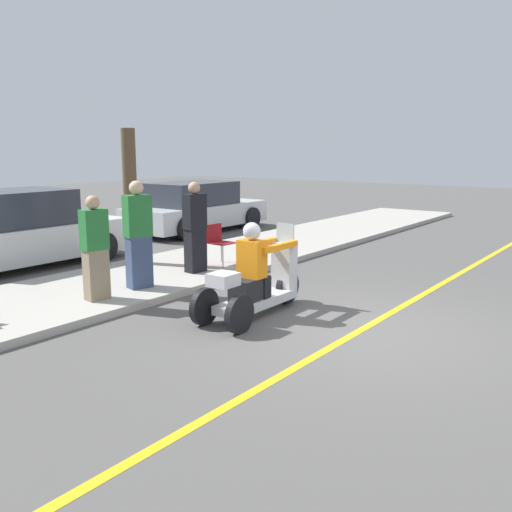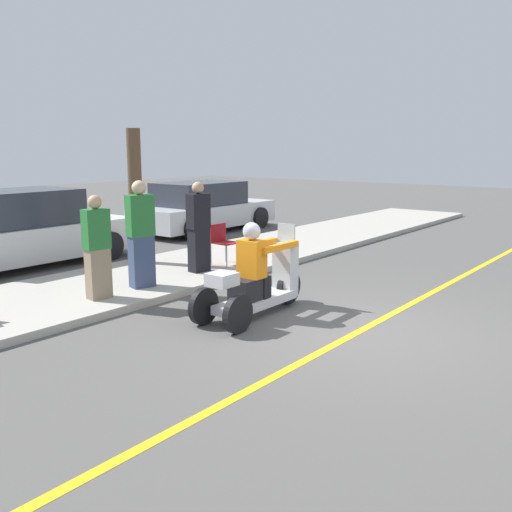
{
  "view_description": "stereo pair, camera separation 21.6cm",
  "coord_description": "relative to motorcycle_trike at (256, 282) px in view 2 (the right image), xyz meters",
  "views": [
    {
      "loc": [
        -6.9,
        -3.28,
        2.49
      ],
      "look_at": [
        -0.29,
        1.58,
        0.91
      ],
      "focal_mm": 40.0,
      "sensor_mm": 36.0,
      "label": 1
    },
    {
      "loc": [
        -6.77,
        -3.45,
        2.49
      ],
      "look_at": [
        -0.29,
        1.58,
        0.91
      ],
      "focal_mm": 40.0,
      "sensor_mm": 36.0,
      "label": 2
    }
  ],
  "objects": [
    {
      "name": "ground_plane",
      "position": [
        0.28,
        -1.58,
        -0.51
      ],
      "size": [
        60.0,
        60.0,
        0.0
      ],
      "primitive_type": "plane",
      "color": "#565451"
    },
    {
      "name": "lane_stripe",
      "position": [
        -0.01,
        -1.58,
        -0.5
      ],
      "size": [
        24.0,
        0.12,
        0.01
      ],
      "color": "gold",
      "rests_on": "ground"
    },
    {
      "name": "sidewalk_strip",
      "position": [
        0.28,
        3.02,
        -0.45
      ],
      "size": [
        28.0,
        2.8,
        0.12
      ],
      "color": "#B2ADA3",
      "rests_on": "ground"
    },
    {
      "name": "motorcycle_trike",
      "position": [
        0.0,
        0.0,
        0.0
      ],
      "size": [
        2.19,
        0.73,
        1.42
      ],
      "color": "black",
      "rests_on": "ground"
    },
    {
      "name": "spectator_far_back",
      "position": [
        1.31,
        2.41,
        0.44
      ],
      "size": [
        0.44,
        0.3,
        1.72
      ],
      "color": "black",
      "rests_on": "sidewalk_strip"
    },
    {
      "name": "spectator_by_tree",
      "position": [
        -1.1,
        2.29,
        0.4
      ],
      "size": [
        0.42,
        0.29,
        1.64
      ],
      "color": "gray",
      "rests_on": "sidewalk_strip"
    },
    {
      "name": "spectator_with_child",
      "position": [
        -0.18,
        2.33,
        0.49
      ],
      "size": [
        0.49,
        0.37,
        1.82
      ],
      "color": "#38476B",
      "rests_on": "sidewalk_strip"
    },
    {
      "name": "folding_chair_curbside",
      "position": [
        2.12,
        2.51,
        0.12
      ],
      "size": [
        0.48,
        0.48,
        0.82
      ],
      "color": "#A5A8AD",
      "rests_on": "sidewalk_strip"
    },
    {
      "name": "parked_car_lot_right",
      "position": [
        -0.22,
        6.06,
        0.25
      ],
      "size": [
        4.6,
        1.99,
        1.61
      ],
      "color": "silver",
      "rests_on": "ground"
    },
    {
      "name": "parked_car_lot_far",
      "position": [
        5.87,
        6.55,
        0.19
      ],
      "size": [
        4.6,
        2.04,
        1.47
      ],
      "color": "silver",
      "rests_on": "ground"
    },
    {
      "name": "tree_trunk",
      "position": [
        1.2,
        4.05,
        0.98
      ],
      "size": [
        0.28,
        0.28,
        2.73
      ],
      "color": "brown",
      "rests_on": "sidewalk_strip"
    }
  ]
}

